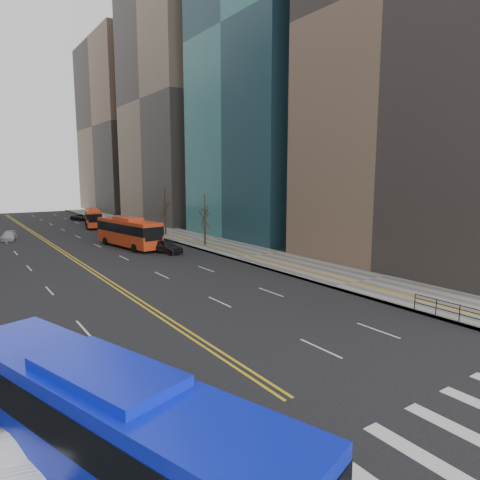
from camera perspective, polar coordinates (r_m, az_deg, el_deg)
The scene contains 14 objects.
ground at distance 15.48m, azimuth 20.23°, elevation -26.82°, with size 220.00×220.00×0.00m, color black.
sidewalk_right at distance 59.80m, azimuth -5.80°, elevation 0.04°, with size 7.00×130.00×0.15m, color slate.
crosswalk at distance 15.47m, azimuth 20.23°, elevation -26.80°, with size 26.70×4.00×0.01m.
centerline at distance 63.57m, azimuth -24.27°, elevation -0.23°, with size 0.55×100.00×0.01m.
office_towers at distance 77.81m, azimuth -27.16°, elevation 18.79°, with size 83.00×134.00×58.00m.
pedestrian_railing at distance 29.21m, azimuth 27.24°, elevation -8.36°, with size 0.06×6.06×1.02m.
street_trees at distance 41.94m, azimuth -29.41°, elevation 2.00°, with size 35.20×47.20×7.60m.
blue_bus at distance 13.39m, azimuth -17.14°, elevation -22.71°, with size 6.65×13.16×3.75m.
red_bus_near at distance 55.15m, azimuth -14.63°, elevation 1.19°, with size 4.46×12.14×3.75m.
red_bus_far at distance 79.33m, azimuth -19.00°, elevation 2.96°, with size 4.53×10.46×3.26m.
car_white at distance 15.70m, azimuth -26.72°, elevation -23.93°, with size 1.34×3.84×1.26m, color white.
car_dark_mid at distance 50.25m, azimuth -9.83°, elevation -0.85°, with size 1.82×4.53×1.54m, color black.
car_silver at distance 67.46m, azimuth -28.45°, elevation 0.46°, with size 1.68×4.13×1.20m, color #A6A6AC.
car_dark_far at distance 92.19m, azimuth -20.49°, elevation 2.85°, with size 2.08×4.50×1.25m, color black.
Camera 1 is at (-10.58, -7.07, 8.82)m, focal length 32.00 mm.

